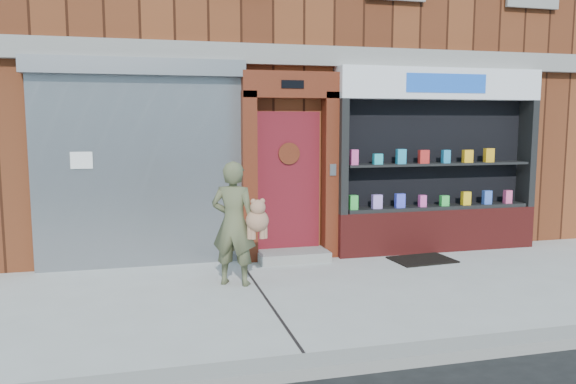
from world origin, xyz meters
name	(u,v)px	position (x,y,z in m)	size (l,w,h in m)	color
ground	(382,288)	(0.00, 0.00, 0.00)	(80.00, 80.00, 0.00)	#9E9E99
curb	(477,348)	(0.00, -2.15, 0.06)	(60.00, 0.30, 0.12)	gray
building	(276,38)	(0.00, 5.99, 4.00)	(12.00, 8.16, 8.00)	#502312
shutter_bay	(140,151)	(-3.00, 1.93, 1.72)	(3.10, 0.30, 3.04)	gray
red_door_bay	(290,166)	(-0.75, 1.86, 1.46)	(1.52, 0.58, 2.90)	#501C0D
pharmacy_bay	(437,169)	(1.75, 1.81, 1.37)	(3.50, 0.41, 3.00)	maroon
woman	(236,223)	(-1.80, 0.64, 0.83)	(0.80, 0.62, 1.64)	#535638
doormat	(422,260)	(1.20, 1.20, 0.01)	(0.93, 0.65, 0.02)	black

